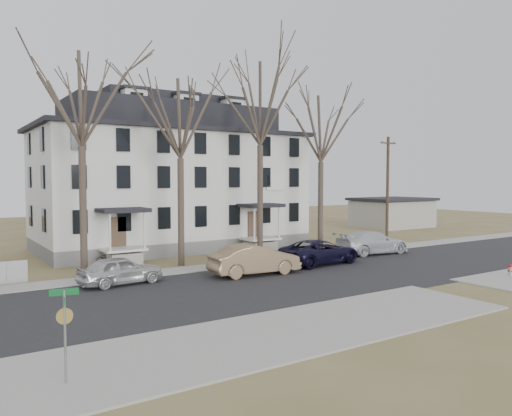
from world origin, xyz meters
TOP-DOWN VIEW (x-y plane):
  - ground at (0.00, 0.00)m, footprint 120.00×120.00m
  - main_road at (0.00, 2.00)m, footprint 120.00×10.00m
  - far_sidewalk at (0.00, 8.00)m, footprint 120.00×2.00m
  - near_sidewalk_left at (-8.00, -5.00)m, footprint 20.00×5.00m
  - yellow_curb at (5.00, 7.10)m, footprint 14.00×0.25m
  - boarding_house at (-2.00, 17.95)m, footprint 20.80×12.36m
  - distant_building at (26.00, 20.00)m, footprint 8.50×6.50m
  - tree_far_left at (-11.00, 9.80)m, footprint 8.40×8.40m
  - tree_mid_left at (-5.00, 9.80)m, footprint 7.80×7.80m
  - tree_center at (1.00, 9.80)m, footprint 9.00×9.00m
  - tree_mid_right at (6.50, 9.80)m, footprint 7.80×7.80m
  - utility_pole_far at (18.50, 14.00)m, footprint 2.00×0.28m
  - car_silver at (-10.11, 6.10)m, footprint 4.46×2.17m
  - car_tan at (-2.91, 4.53)m, footprint 5.37×2.27m
  - car_navy at (2.59, 5.31)m, footprint 5.75×2.96m
  - car_white at (8.59, 6.53)m, footprint 5.90×2.79m
  - bicycle_left at (-8.88, 12.42)m, footprint 1.79×1.01m
  - fire_hydrant at (8.67, -3.77)m, footprint 0.30×0.28m
  - street_sign at (-15.37, -5.47)m, footprint 0.74×0.74m

SIDE VIEW (x-z plane):
  - ground at x=0.00m, z-range 0.00..0.00m
  - main_road at x=0.00m, z-range -0.02..0.02m
  - far_sidewalk at x=0.00m, z-range -0.04..0.04m
  - near_sidewalk_left at x=-8.00m, z-range -0.04..0.04m
  - yellow_curb at x=5.00m, z-range -0.03..0.03m
  - fire_hydrant at x=8.67m, z-range 0.00..0.73m
  - bicycle_left at x=-8.88m, z-range 0.00..0.89m
  - car_silver at x=-10.11m, z-range 0.00..1.47m
  - car_navy at x=2.59m, z-range 0.00..1.55m
  - car_white at x=8.59m, z-range 0.00..1.66m
  - car_tan at x=-2.91m, z-range 0.00..1.72m
  - distant_building at x=26.00m, z-range 0.00..3.35m
  - street_sign at x=-15.37m, z-range 0.42..3.01m
  - utility_pole_far at x=18.50m, z-range 0.15..9.65m
  - boarding_house at x=-2.00m, z-range -0.65..11.40m
  - tree_mid_left at x=-5.00m, z-range 3.23..15.97m
  - tree_mid_right at x=6.50m, z-range 3.23..15.97m
  - tree_far_left at x=-11.00m, z-range 3.48..17.20m
  - tree_center at x=1.00m, z-range 3.73..18.43m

